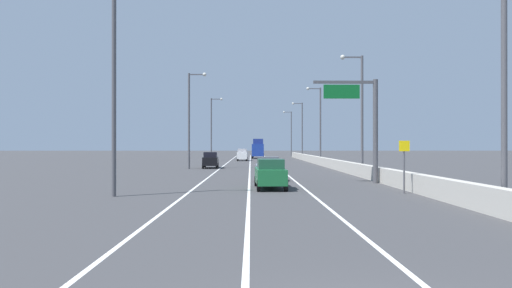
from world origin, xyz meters
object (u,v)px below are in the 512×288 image
at_px(lamp_post_left_near, 118,78).
at_px(lamp_post_left_far, 213,125).
at_px(overhead_sign_gantry, 365,118).
at_px(car_white_3, 242,155).
at_px(lamp_post_right_fourth, 301,127).
at_px(car_gray_2, 268,169).
at_px(lamp_post_right_near, 498,58).
at_px(car_green_0, 270,174).
at_px(lamp_post_right_second, 360,107).
at_px(car_black_1, 211,160).
at_px(lamp_post_right_fifth, 290,131).
at_px(speed_advisory_sign, 404,162).
at_px(lamp_post_left_mid, 191,114).
at_px(lamp_post_right_third, 319,120).
at_px(box_truck, 258,149).

height_order(lamp_post_left_near, lamp_post_left_far, same).
relative_size(overhead_sign_gantry, car_white_3, 1.68).
bearing_deg(lamp_post_right_fourth, car_white_3, -140.24).
distance_m(lamp_post_left_far, car_gray_2, 48.19).
relative_size(overhead_sign_gantry, lamp_post_right_near, 0.67).
xyz_separation_m(overhead_sign_gantry, car_green_0, (-7.05, -4.29, -3.79)).
bearing_deg(lamp_post_right_second, lamp_post_left_near, -133.23).
relative_size(lamp_post_right_near, lamp_post_right_second, 1.00).
bearing_deg(lamp_post_right_second, lamp_post_left_far, 112.86).
xyz_separation_m(lamp_post_left_far, car_black_1, (1.97, -27.26, -5.36)).
height_order(lamp_post_right_fifth, car_gray_2, lamp_post_right_fifth).
bearing_deg(lamp_post_left_far, car_gray_2, -80.30).
relative_size(lamp_post_right_near, car_green_0, 2.39).
bearing_deg(car_gray_2, overhead_sign_gantry, -18.61).
relative_size(speed_advisory_sign, car_black_1, 0.67).
bearing_deg(lamp_post_left_mid, lamp_post_right_fifth, 74.92).
bearing_deg(lamp_post_right_near, car_white_3, 100.44).
bearing_deg(car_black_1, lamp_post_left_far, 94.14).
bearing_deg(lamp_post_left_far, car_white_3, -9.37).
xyz_separation_m(overhead_sign_gantry, lamp_post_right_second, (1.81, 9.59, 1.59)).
xyz_separation_m(lamp_post_right_fourth, lamp_post_left_mid, (-16.73, -37.66, 0.00)).
distance_m(lamp_post_right_third, lamp_post_left_mid, 21.42).
xyz_separation_m(lamp_post_right_second, car_gray_2, (-8.78, -7.25, -5.39)).
bearing_deg(box_truck, car_green_0, -90.25).
bearing_deg(car_white_3, lamp_post_right_fifth, 71.48).
height_order(lamp_post_left_near, car_green_0, lamp_post_left_near).
height_order(lamp_post_right_second, car_white_3, lamp_post_right_second).
height_order(overhead_sign_gantry, lamp_post_right_third, lamp_post_right_third).
relative_size(overhead_sign_gantry, lamp_post_left_mid, 0.67).
xyz_separation_m(speed_advisory_sign, lamp_post_right_second, (1.37, 16.85, 4.56)).
height_order(car_white_3, box_truck, box_truck).
bearing_deg(lamp_post_left_near, lamp_post_right_third, 68.34).
bearing_deg(car_gray_2, lamp_post_right_fourth, 81.31).
relative_size(speed_advisory_sign, lamp_post_left_far, 0.27).
distance_m(lamp_post_left_near, car_white_3, 57.86).
bearing_deg(lamp_post_right_fourth, box_truck, 145.30).
bearing_deg(lamp_post_left_near, lamp_post_right_fifth, 79.50).
height_order(lamp_post_right_third, lamp_post_left_near, same).
distance_m(lamp_post_right_second, lamp_post_left_mid, 20.15).
bearing_deg(lamp_post_left_far, lamp_post_left_near, -90.31).
bearing_deg(car_gray_2, lamp_post_left_far, 99.70).
bearing_deg(lamp_post_right_fourth, lamp_post_right_third, -90.06).
height_order(lamp_post_right_fourth, car_black_1, lamp_post_right_fourth).
bearing_deg(lamp_post_right_fifth, lamp_post_right_fourth, -89.89).
xyz_separation_m(overhead_sign_gantry, lamp_post_left_near, (-15.35, -8.66, 1.59)).
bearing_deg(speed_advisory_sign, box_truck, 95.78).
xyz_separation_m(lamp_post_left_near, car_black_1, (2.29, 30.96, -5.36)).
bearing_deg(lamp_post_left_mid, lamp_post_left_near, -90.36).
bearing_deg(lamp_post_left_far, lamp_post_right_near, -75.21).
bearing_deg(lamp_post_left_far, car_green_0, -81.56).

